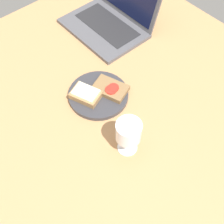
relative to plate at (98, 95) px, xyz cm
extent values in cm
cube|color=#B27F51|center=(7.89, -3.27, -2.30)|extent=(140.00, 140.00, 3.00)
cylinder|color=#333338|center=(0.00, 0.00, 0.00)|extent=(21.59, 21.59, 1.60)
cube|color=#937047|center=(-1.70, -4.20, 1.92)|extent=(12.02, 10.30, 2.25)
cube|color=#F4EAB7|center=(-1.70, -4.20, 3.42)|extent=(10.20, 8.73, 0.74)
cube|color=brown|center=(1.70, 4.20, 1.72)|extent=(13.99, 11.61, 1.84)
cylinder|color=red|center=(2.88, 4.69, 2.95)|extent=(3.85, 3.85, 0.62)
cylinder|color=red|center=(3.01, 3.45, 2.91)|extent=(4.18, 4.18, 0.54)
cylinder|color=white|center=(22.27, -6.41, -0.60)|extent=(6.43, 6.43, 0.40)
cylinder|color=white|center=(22.27, -6.41, 2.72)|extent=(0.85, 0.85, 6.24)
cylinder|color=white|center=(22.27, -6.41, 9.16)|extent=(7.89, 7.89, 6.64)
cylinder|color=white|center=(22.27, -6.41, 8.62)|extent=(7.26, 7.26, 5.55)
cube|color=#4C4C51|center=(-26.34, 24.47, 0.00)|extent=(34.25, 23.88, 1.60)
cube|color=#232326|center=(-26.34, 26.62, 0.88)|extent=(28.09, 13.13, 0.16)
camera|label=1|loc=(55.50, -41.91, 87.93)|focal=50.00mm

